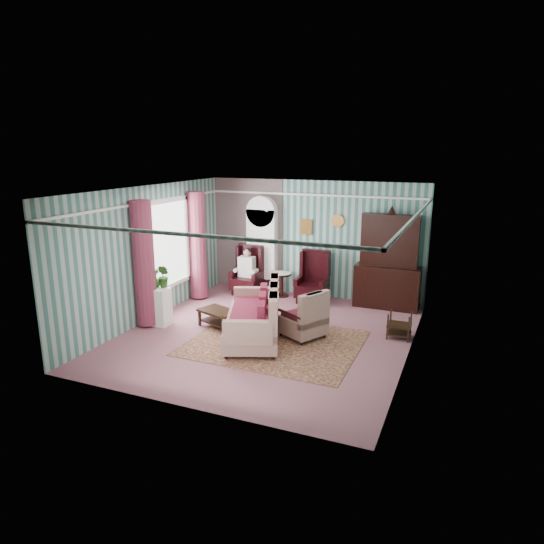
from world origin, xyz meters
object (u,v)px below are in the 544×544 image
at_px(wingback_right, 312,277).
at_px(seated_woman, 247,272).
at_px(dresser_hutch, 389,259).
at_px(coffee_table, 218,319).
at_px(wingback_left, 247,270).
at_px(round_side_table, 282,285).
at_px(plant_stand, 157,306).
at_px(sofa, 253,316).
at_px(floral_armchair, 303,314).
at_px(bookcase, 262,249).
at_px(nest_table, 399,325).

xyz_separation_m(wingback_right, seated_woman, (-1.75, 0.00, -0.04)).
relative_size(dresser_hutch, wingback_right, 1.89).
xyz_separation_m(seated_woman, coffee_table, (0.48, -2.40, -0.40)).
bearing_deg(wingback_left, round_side_table, 9.46).
bearing_deg(round_side_table, plant_stand, -120.38).
bearing_deg(wingback_right, sofa, -97.26).
height_order(wingback_left, round_side_table, wingback_left).
height_order(round_side_table, plant_stand, plant_stand).
bearing_deg(seated_woman, wingback_right, 0.00).
bearing_deg(seated_woman, wingback_left, 0.00).
bearing_deg(sofa, floral_armchair, -85.45).
distance_m(bookcase, coffee_table, 2.95).
height_order(seated_woman, plant_stand, seated_woman).
bearing_deg(bookcase, nest_table, -26.92).
relative_size(dresser_hutch, seated_woman, 2.00).
bearing_deg(floral_armchair, round_side_table, 59.21).
distance_m(wingback_left, wingback_right, 1.75).
relative_size(round_side_table, sofa, 0.27).
xyz_separation_m(seated_woman, nest_table, (4.07, -1.55, -0.32)).
height_order(dresser_hutch, sofa, dresser_hutch).
height_order(seated_woman, floral_armchair, seated_woman).
bearing_deg(round_side_table, wingback_right, -10.01).
relative_size(bookcase, wingback_right, 1.79).
xyz_separation_m(nest_table, sofa, (-2.66, -1.14, 0.20)).
xyz_separation_m(seated_woman, floral_armchair, (2.30, -2.25, -0.10)).
height_order(nest_table, plant_stand, plant_stand).
relative_size(floral_armchair, coffee_table, 1.20).
distance_m(dresser_hutch, coffee_table, 4.15).
distance_m(wingback_right, nest_table, 2.81).
relative_size(bookcase, wingback_left, 1.79).
bearing_deg(dresser_hutch, bookcase, 177.89).
bearing_deg(round_side_table, seated_woman, -170.54).
bearing_deg(dresser_hutch, wingback_left, -175.59).
height_order(nest_table, coffee_table, nest_table).
height_order(round_side_table, coffee_table, round_side_table).
xyz_separation_m(dresser_hutch, wingback_right, (-1.75, -0.27, -0.55)).
distance_m(bookcase, wingback_right, 1.63).
bearing_deg(dresser_hutch, floral_armchair, -115.46).
relative_size(nest_table, sofa, 0.24).
distance_m(round_side_table, sofa, 2.89).
bearing_deg(coffee_table, wingback_right, 62.13).
distance_m(floral_armchair, coffee_table, 1.85).
relative_size(wingback_left, round_side_table, 2.08).
bearing_deg(floral_armchair, nest_table, -39.47).
xyz_separation_m(bookcase, wingback_right, (1.50, -0.39, -0.50)).
height_order(wingback_right, plant_stand, wingback_right).
distance_m(wingback_left, sofa, 3.04).
height_order(plant_stand, coffee_table, plant_stand).
distance_m(bookcase, seated_woman, 0.70).
bearing_deg(wingback_left, nest_table, -20.85).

